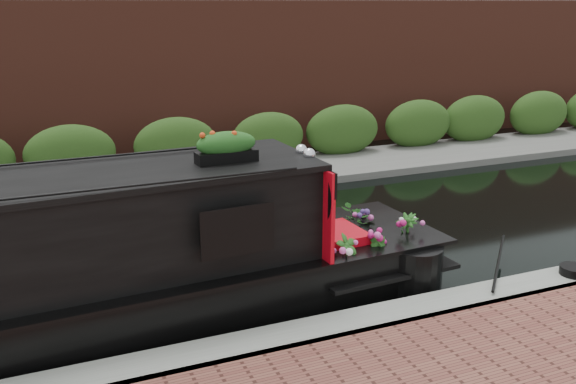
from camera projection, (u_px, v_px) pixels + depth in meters
name	position (u px, v px, depth m)	size (l,w,h in m)	color
ground	(249.00, 249.00, 10.71)	(80.00, 80.00, 0.00)	black
near_bank_coping	(341.00, 342.00, 7.80)	(40.00, 0.60, 0.50)	gray
far_bank_path	(186.00, 185.00, 14.41)	(40.00, 2.40, 0.34)	#63635F
far_hedge	(177.00, 175.00, 15.20)	(40.00, 1.10, 2.80)	#2A4C19
far_brick_wall	(158.00, 156.00, 17.06)	(40.00, 1.00, 8.00)	brown
narrowboat	(5.00, 288.00, 7.45)	(11.20, 2.52, 2.62)	black
rope_fender	(426.00, 260.00, 9.82)	(0.34, 0.34, 0.36)	brown
coiled_mooring_rope	(574.00, 270.00, 9.08)	(0.39, 0.39, 0.12)	black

